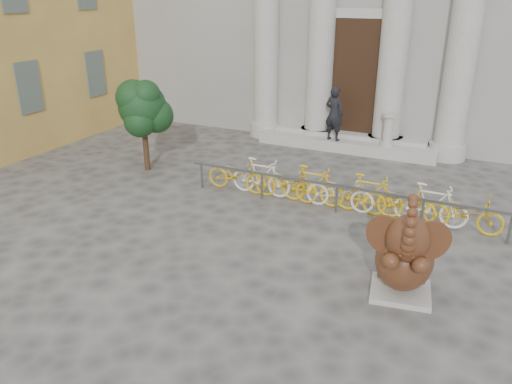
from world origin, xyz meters
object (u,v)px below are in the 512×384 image
at_px(tree, 143,108).
at_px(pedestrian, 334,114).
at_px(bike_rack, 340,190).
at_px(elephant_statue, 405,258).

bearing_deg(tree, pedestrian, 44.09).
bearing_deg(tree, bike_rack, -2.90).
bearing_deg(bike_rack, tree, 177.10).
bearing_deg(elephant_statue, pedestrian, 106.31).
relative_size(bike_rack, tree, 2.94).
height_order(bike_rack, pedestrian, pedestrian).
bearing_deg(tree, elephant_statue, -23.32).
bearing_deg(elephant_statue, bike_rack, 114.09).
relative_size(elephant_statue, pedestrian, 1.16).
bearing_deg(pedestrian, elephant_statue, 128.16).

